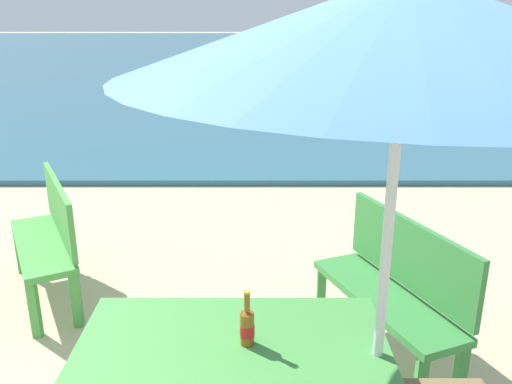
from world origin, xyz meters
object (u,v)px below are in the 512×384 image
Objects in this scene: bench_green_right at (395,284)px; bench_green_left at (50,233)px; beer_bottle_amber at (247,326)px; boat_fishing_trawler at (435,30)px; patio_umbrella at (406,27)px; swimmer_person at (256,98)px; boat_ferry at (348,34)px; picnic_table_green at (233,364)px.

bench_green_left is at bearing 161.72° from bench_green_right.
beer_bottle_amber is 0.22× the size of bench_green_left.
bench_green_left is at bearing -111.66° from boat_fishing_trawler.
bench_green_left is (-2.13, 1.85, -1.58)m from patio_umbrella.
swimmer_person is 30.45m from boat_ferry.
bench_green_right is at bearing -18.28° from bench_green_left.
beer_bottle_amber reaches higher than picnic_table_green.
bench_green_right is at bearing 46.29° from beer_bottle_amber.
patio_umbrella is (0.57, -0.07, 1.26)m from beer_bottle_amber.
swimmer_person is (0.02, 10.53, -0.61)m from beer_bottle_amber.
picnic_table_green is at bearing -90.48° from swimmer_person.
bench_green_left and bench_green_right have the same top height.
boat_ferry reaches higher than bench_green_right.
boat_ferry is at bearing 80.07° from beer_bottle_amber.
boat_fishing_trawler is (13.09, 38.66, 0.02)m from beer_bottle_amber.
bench_green_left is 39.33m from boat_ferry.
boat_fishing_trawler reaches higher than boat_ferry.
picnic_table_green is 0.23× the size of boat_fishing_trawler.
swimmer_person is (1.58, 8.75, -0.30)m from bench_green_left.
bench_green_left is at bearing 131.33° from beer_bottle_amber.
beer_bottle_amber is 0.07× the size of boat_ferry.
beer_bottle_amber is 2.39m from bench_green_left.
patio_umbrella reaches higher than swimmer_person.
beer_bottle_amber reaches higher than swimmer_person.
patio_umbrella is at bearing -7.52° from beer_bottle_amber.
patio_umbrella is at bearing -108.65° from bench_green_right.
picnic_table_green is 1.14× the size of bench_green_left.
bench_green_right is (2.48, -0.82, 0.00)m from bench_green_left.
beer_bottle_amber is 1.39m from patio_umbrella.
boat_ferry is (7.01, 29.63, 0.32)m from swimmer_person.
swimmer_person is 0.11× the size of boat_ferry.
swimmer_person is at bearing 92.95° from patio_umbrella.
bench_green_right is at bearing -107.89° from boat_fishing_trawler.
beer_bottle_amber is 0.21× the size of bench_green_right.
patio_umbrella is at bearing -41.00° from bench_green_left.
beer_bottle_amber is 10.54m from swimmer_person.
boat_ferry is (6.12, 39.20, 0.01)m from bench_green_right.
patio_umbrella reaches higher than picnic_table_green.
swimmer_person is (-0.55, 10.60, -1.88)m from patio_umbrella.
boat_fishing_trawler is (13.06, 28.13, 0.63)m from swimmer_person.
bench_green_left is at bearing -100.26° from swimmer_person.
boat_fishing_trawler is at bearing 68.34° from bench_green_left.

